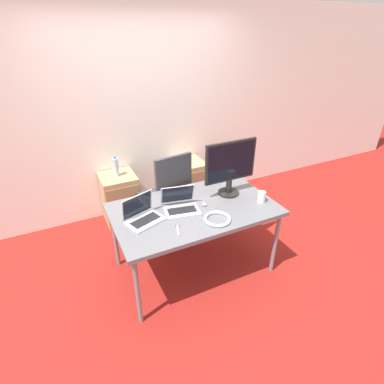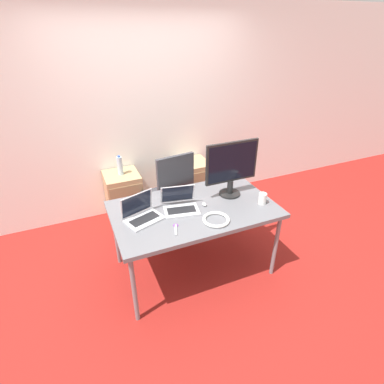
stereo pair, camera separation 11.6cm
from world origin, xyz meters
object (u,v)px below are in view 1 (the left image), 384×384
(office_chair, at_px, (167,204))
(water_bottle, at_px, (116,167))
(monitor, at_px, (230,166))
(cable_coil, at_px, (217,219))
(cabinet_left, at_px, (120,199))
(mouse, at_px, (204,204))
(laptop_right, at_px, (143,216))
(cabinet_right, at_px, (188,183))
(coffee_cup_white, at_px, (262,197))
(coffee_cup_brown, at_px, (180,193))
(laptop_left, at_px, (180,205))

(office_chair, height_order, water_bottle, office_chair)
(monitor, distance_m, cable_coil, 0.59)
(office_chair, height_order, cabinet_left, office_chair)
(mouse, xyz_separation_m, cable_coil, (-0.01, -0.27, -0.00))
(cable_coil, bearing_deg, laptop_right, 153.89)
(cabinet_left, relative_size, water_bottle, 2.66)
(office_chair, height_order, cabinet_right, office_chair)
(office_chair, relative_size, cabinet_left, 1.65)
(monitor, height_order, mouse, monitor)
(mouse, distance_m, cable_coil, 0.27)
(mouse, xyz_separation_m, coffee_cup_white, (0.54, -0.19, 0.04))
(monitor, height_order, coffee_cup_brown, monitor)
(laptop_left, bearing_deg, office_chair, 80.37)
(coffee_cup_white, bearing_deg, office_chair, 126.16)
(mouse, height_order, coffee_cup_brown, coffee_cup_brown)
(water_bottle, bearing_deg, laptop_left, -74.37)
(coffee_cup_white, relative_size, coffee_cup_brown, 1.14)
(office_chair, bearing_deg, laptop_left, -99.63)
(cabinet_right, distance_m, laptop_right, 1.66)
(office_chair, bearing_deg, laptop_right, -125.13)
(mouse, bearing_deg, cabinet_left, 114.92)
(water_bottle, bearing_deg, office_chair, -48.68)
(office_chair, distance_m, coffee_cup_brown, 0.62)
(office_chair, distance_m, water_bottle, 0.77)
(office_chair, bearing_deg, monitor, -53.49)
(monitor, relative_size, mouse, 9.74)
(cabinet_right, relative_size, monitor, 1.16)
(water_bottle, relative_size, coffee_cup_brown, 2.55)
(water_bottle, height_order, coffee_cup_white, water_bottle)
(cabinet_right, height_order, coffee_cup_brown, coffee_cup_brown)
(cabinet_right, xyz_separation_m, monitor, (-0.07, -1.13, 0.75))
(mouse, bearing_deg, water_bottle, 114.88)
(cabinet_right, bearing_deg, office_chair, -135.91)
(laptop_left, distance_m, laptop_right, 0.38)
(cabinet_left, relative_size, coffee_cup_white, 5.92)
(coffee_cup_white, bearing_deg, laptop_right, 169.82)
(office_chair, height_order, laptop_right, office_chair)
(laptop_left, height_order, mouse, laptop_left)
(laptop_right, relative_size, coffee_cup_brown, 3.88)
(cabinet_left, distance_m, coffee_cup_white, 1.87)
(mouse, height_order, coffee_cup_white, coffee_cup_white)
(cabinet_right, distance_m, coffee_cup_brown, 1.23)
(laptop_left, xyz_separation_m, monitor, (0.58, 0.06, 0.27))
(cabinet_right, bearing_deg, laptop_left, -118.30)
(cabinet_left, relative_size, monitor, 1.16)
(cabinet_left, xyz_separation_m, coffee_cup_white, (1.11, -1.42, 0.49))
(cable_coil, bearing_deg, cabinet_left, 110.44)
(water_bottle, xyz_separation_m, monitor, (0.91, -1.14, 0.29))
(cabinet_left, xyz_separation_m, coffee_cup_brown, (0.42, -0.99, 0.48))
(laptop_left, bearing_deg, laptop_right, -177.62)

